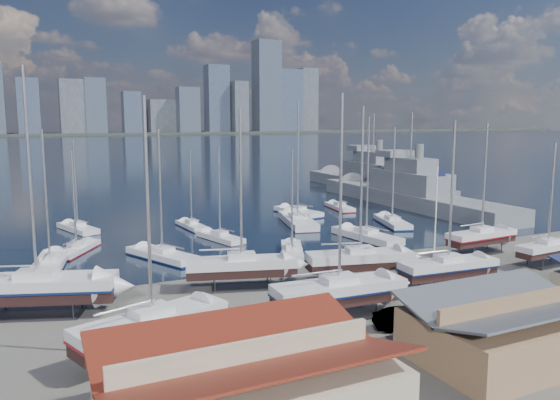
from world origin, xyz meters
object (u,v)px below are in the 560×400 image
sailboat_cradle_0 (37,288)px  naval_ship_east (409,197)px  flagpole (436,219)px  naval_ship_west (372,183)px  car_a (289,338)px

sailboat_cradle_0 → naval_ship_east: size_ratio=0.40×
sailboat_cradle_0 → naval_ship_east: 69.42m
sailboat_cradle_0 → flagpole: size_ratio=1.74×
naval_ship_west → flagpole: size_ratio=4.28×
sailboat_cradle_0 → naval_ship_west: bearing=57.1°
car_a → naval_ship_east: bearing=39.0°
sailboat_cradle_0 → flagpole: bearing=7.0°
naval_ship_west → flagpole: bearing=152.6°
sailboat_cradle_0 → naval_ship_east: bearing=47.0°
naval_ship_west → car_a: size_ratio=10.57×
car_a → flagpole: flagpole is taller
sailboat_cradle_0 → flagpole: 34.19m
car_a → sailboat_cradle_0: bearing=130.7°
sailboat_cradle_0 → car_a: (14.83, -14.30, -1.48)m
sailboat_cradle_0 → naval_ship_west: sailboat_cradle_0 is taller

